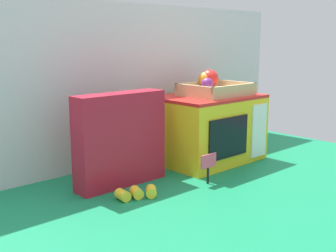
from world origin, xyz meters
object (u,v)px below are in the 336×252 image
object	(u,v)px
food_groups_crate	(213,87)
loose_toy_banana	(137,193)
loose_toy_apple	(244,139)
toy_microwave	(208,128)
price_sign	(209,164)
cookie_set_box	(121,140)

from	to	relation	value
food_groups_crate	loose_toy_banana	bearing A→B (deg)	-164.05
loose_toy_apple	toy_microwave	bearing A→B (deg)	-172.84
toy_microwave	loose_toy_apple	bearing A→B (deg)	7.16
food_groups_crate	price_sign	world-z (taller)	food_groups_crate
food_groups_crate	cookie_set_box	distance (m)	0.47
food_groups_crate	cookie_set_box	bearing A→B (deg)	-178.86
cookie_set_box	loose_toy_apple	xyz separation A→B (m)	(0.70, 0.04, -0.12)
cookie_set_box	price_sign	size ratio (longest dim) A/B	3.15
food_groups_crate	cookie_set_box	size ratio (longest dim) A/B	0.80
loose_toy_banana	loose_toy_apple	bearing A→B (deg)	13.24
loose_toy_banana	price_sign	bearing A→B (deg)	-12.06
food_groups_crate	loose_toy_apple	xyz separation A→B (m)	(0.25, 0.03, -0.25)
food_groups_crate	loose_toy_apple	world-z (taller)	food_groups_crate
food_groups_crate	cookie_set_box	world-z (taller)	food_groups_crate
food_groups_crate	cookie_set_box	xyz separation A→B (m)	(-0.45, -0.01, -0.13)
loose_toy_banana	toy_microwave	bearing A→B (deg)	16.74
cookie_set_box	loose_toy_banana	world-z (taller)	cookie_set_box
toy_microwave	cookie_set_box	bearing A→B (deg)	-178.97
loose_toy_banana	loose_toy_apple	xyz separation A→B (m)	(0.74, 0.17, 0.02)
toy_microwave	loose_toy_banana	world-z (taller)	toy_microwave
toy_microwave	cookie_set_box	distance (m)	0.42
food_groups_crate	loose_toy_banana	xyz separation A→B (m)	(-0.49, -0.14, -0.27)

